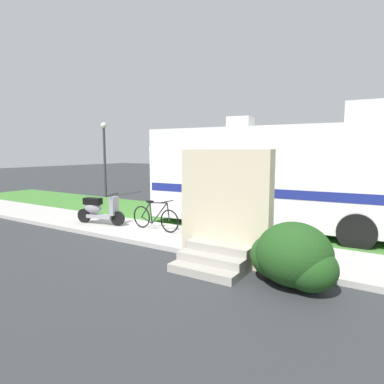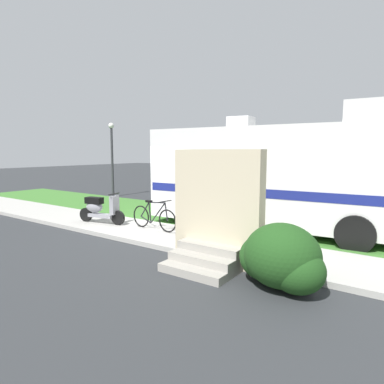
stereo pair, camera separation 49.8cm
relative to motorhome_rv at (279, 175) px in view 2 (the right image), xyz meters
name	(u,v)px [view 2 (the right image)]	position (x,y,z in m)	size (l,w,h in m)	color
ground_plane	(156,223)	(-3.65, -1.25, -1.68)	(80.00, 80.00, 0.00)	#2D3033
sidewalk	(129,229)	(-3.65, -2.45, -1.62)	(24.00, 2.00, 0.12)	#ADAAA3
grass_strip	(183,215)	(-3.65, 0.25, -1.64)	(24.00, 3.40, 0.08)	#3D752D
motorhome_rv	(279,175)	(0.00, 0.00, 0.00)	(7.49, 2.88, 3.53)	silver
scooter	(100,209)	(-4.78, -2.60, -1.10)	(1.67, 0.60, 0.97)	black
bicycle	(154,217)	(-2.80, -2.30, -1.19)	(1.70, 0.52, 0.88)	black
pickup_truck_near	(251,181)	(-3.04, 4.65, -0.70)	(5.24, 2.36, 1.85)	#B7B29E
porch_steps	(214,219)	(-0.02, -3.54, -0.71)	(2.00, 1.26, 2.40)	#9E998E
bush_by_porch	(281,259)	(1.55, -3.93, -1.15)	(1.58, 1.19, 1.12)	#1E4719
bottle_green	(273,241)	(0.62, -1.89, -1.44)	(0.06, 0.06, 0.27)	#19722D
street_lamp_post	(112,152)	(-9.76, 2.35, 0.65)	(0.28, 0.28, 3.78)	#333338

